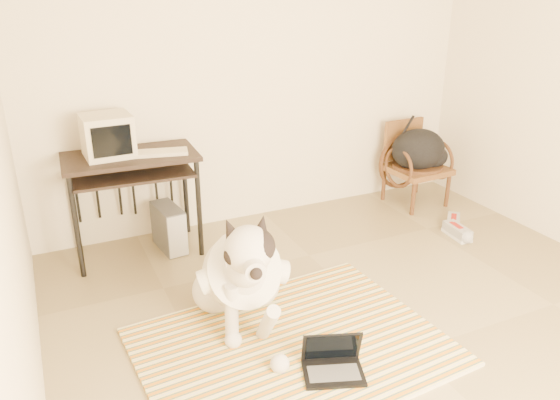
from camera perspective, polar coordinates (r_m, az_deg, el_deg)
floor at (r=3.44m, az=13.73°, el=-15.07°), size 4.50×4.50×0.00m
wall_back at (r=4.74m, az=-2.00°, el=13.77°), size 4.50×0.00×4.50m
rug at (r=3.37m, az=1.32°, el=-15.05°), size 1.84×1.46×0.02m
dog at (r=3.40m, az=-4.13°, el=-7.81°), size 0.59×1.22×0.87m
laptop at (r=3.16m, az=5.52°, el=-16.52°), size 0.39×0.34×0.23m
computer_desk at (r=4.27m, az=-15.24°, el=3.07°), size 1.01×0.59×0.82m
crt_monitor at (r=4.21m, az=-17.59°, el=6.42°), size 0.36×0.35×0.31m
desk_keyboard at (r=4.19m, az=-12.48°, el=4.86°), size 0.44×0.24×0.03m
pc_tower at (r=4.48m, az=-11.52°, el=-2.87°), size 0.21×0.41×0.36m
rattan_chair at (r=5.40m, az=13.83°, el=3.75°), size 0.55×0.53×0.78m
backpack at (r=5.31m, az=14.47°, el=5.01°), size 0.56×0.43×0.39m
sneaker_left at (r=4.88m, az=18.02°, el=-3.18°), size 0.14×0.30×0.10m
sneaker_right at (r=5.05m, az=17.65°, el=-2.25°), size 0.26×0.27×0.09m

